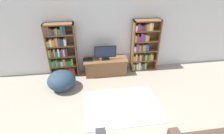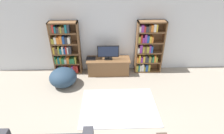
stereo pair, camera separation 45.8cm
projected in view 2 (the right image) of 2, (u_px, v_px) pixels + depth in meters
The scene contains 8 objects.
wall_back at pixel (112, 32), 5.45m from camera, with size 8.80×0.06×2.60m.
bookshelf_left at pixel (65, 49), 5.49m from camera, with size 0.86×0.30×1.70m.
bookshelf_right at pixel (147, 48), 5.56m from camera, with size 0.86×0.30×1.70m.
tv_stand at pixel (108, 66), 5.69m from camera, with size 1.39×0.52×0.53m.
television at pixel (108, 52), 5.43m from camera, with size 0.67×0.16×0.46m.
laptop at pixel (91, 58), 5.57m from camera, with size 0.30×0.24×0.03m.
area_rug at pixel (119, 106), 4.43m from camera, with size 1.90×1.41×0.02m.
beanbag_ottoman at pixel (63, 77), 5.11m from camera, with size 0.79×0.79×0.54m, color #23384C.
Camera 2 is at (-0.18, -1.03, 3.09)m, focal length 28.00 mm.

